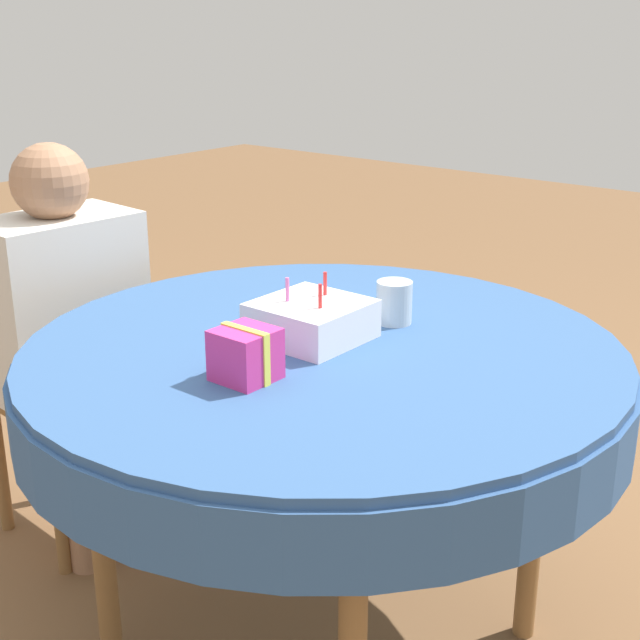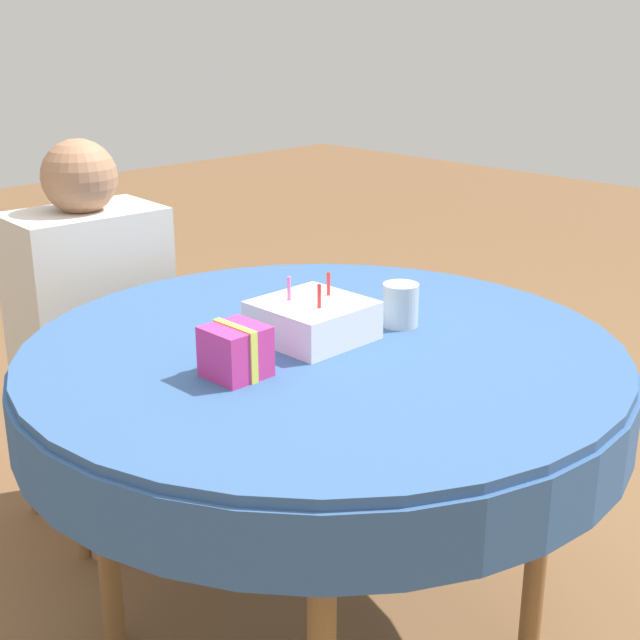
{
  "view_description": "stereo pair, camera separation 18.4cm",
  "coord_description": "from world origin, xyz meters",
  "px_view_note": "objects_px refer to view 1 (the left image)",
  "views": [
    {
      "loc": [
        -1.35,
        -1.09,
        1.42
      ],
      "look_at": [
        0.01,
        0.01,
        0.81
      ],
      "focal_mm": 50.0,
      "sensor_mm": 36.0,
      "label": 1
    },
    {
      "loc": [
        -1.22,
        -1.23,
        1.42
      ],
      "look_at": [
        0.01,
        0.01,
        0.81
      ],
      "focal_mm": 50.0,
      "sensor_mm": 36.0,
      "label": 2
    }
  ],
  "objects_px": {
    "birthday_cake": "(311,320)",
    "person": "(66,310)",
    "gift_box": "(246,354)",
    "drinking_glass": "(394,302)",
    "chair": "(56,368)"
  },
  "relations": [
    {
      "from": "birthday_cake",
      "to": "person",
      "type": "bearing_deg",
      "value": 93.44
    },
    {
      "from": "birthday_cake",
      "to": "gift_box",
      "type": "height_order",
      "value": "birthday_cake"
    },
    {
      "from": "drinking_glass",
      "to": "gift_box",
      "type": "distance_m",
      "value": 0.44
    },
    {
      "from": "birthday_cake",
      "to": "gift_box",
      "type": "relative_size",
      "value": 1.91
    },
    {
      "from": "birthday_cake",
      "to": "gift_box",
      "type": "xyz_separation_m",
      "value": [
        -0.25,
        -0.04,
        0.01
      ]
    },
    {
      "from": "person",
      "to": "gift_box",
      "type": "bearing_deg",
      "value": -98.94
    },
    {
      "from": "drinking_glass",
      "to": "gift_box",
      "type": "bearing_deg",
      "value": 175.91
    },
    {
      "from": "chair",
      "to": "person",
      "type": "height_order",
      "value": "person"
    },
    {
      "from": "chair",
      "to": "birthday_cake",
      "type": "height_order",
      "value": "same"
    },
    {
      "from": "gift_box",
      "to": "person",
      "type": "bearing_deg",
      "value": 76.91
    },
    {
      "from": "birthday_cake",
      "to": "chair",
      "type": "bearing_deg",
      "value": 92.71
    },
    {
      "from": "person",
      "to": "drinking_glass",
      "type": "distance_m",
      "value": 0.92
    },
    {
      "from": "person",
      "to": "drinking_glass",
      "type": "bearing_deg",
      "value": -70.42
    },
    {
      "from": "gift_box",
      "to": "drinking_glass",
      "type": "bearing_deg",
      "value": -4.09
    },
    {
      "from": "chair",
      "to": "drinking_glass",
      "type": "bearing_deg",
      "value": -72.07
    }
  ]
}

